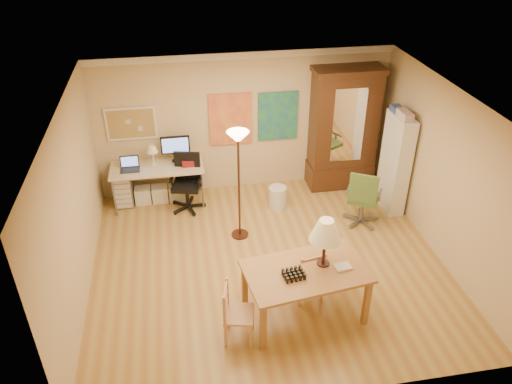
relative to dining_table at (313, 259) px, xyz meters
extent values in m
plane|color=#A3743A|center=(-0.36, 1.16, -0.96)|extent=(5.50, 5.50, 0.00)
cube|color=white|center=(-0.36, 3.62, 1.68)|extent=(5.50, 0.08, 0.12)
cube|color=#A58D4D|center=(-2.41, 3.63, 0.54)|extent=(0.90, 0.04, 0.62)
cube|color=yellow|center=(-0.61, 3.63, 0.49)|extent=(0.80, 0.04, 1.00)
cube|color=#225C88|center=(0.29, 3.63, 0.49)|extent=(0.75, 0.04, 0.95)
cube|color=brown|center=(-0.09, -0.03, -0.17)|extent=(1.73, 1.18, 0.04)
cube|color=brown|center=(-0.76, -0.53, -0.58)|extent=(0.08, 0.08, 0.76)
cube|color=brown|center=(0.68, -0.33, -0.58)|extent=(0.08, 0.08, 0.76)
cube|color=brown|center=(-0.87, 0.27, -0.58)|extent=(0.08, 0.08, 0.76)
cube|color=brown|center=(0.57, 0.47, -0.58)|extent=(0.08, 0.08, 0.76)
cylinder|color=black|center=(0.16, 0.06, -0.14)|extent=(0.17, 0.17, 0.02)
cylinder|color=black|center=(0.16, 0.06, 0.06)|extent=(0.04, 0.04, 0.43)
cone|color=#FFFBC7|center=(0.16, 0.06, 0.40)|extent=(0.43, 0.43, 0.30)
cube|color=beige|center=(0.40, -0.07, -0.14)|extent=(0.23, 0.19, 0.03)
cube|color=black|center=(-0.29, -0.13, -0.11)|extent=(0.33, 0.28, 0.09)
cube|color=tan|center=(0.04, 0.33, -0.55)|extent=(0.45, 0.44, 0.04)
cube|color=tan|center=(0.18, 0.52, -0.76)|extent=(0.04, 0.04, 0.39)
cube|color=tan|center=(-0.16, 0.46, -0.76)|extent=(0.04, 0.04, 0.39)
cube|color=tan|center=(0.23, 0.20, -0.76)|extent=(0.04, 0.04, 0.39)
cube|color=tan|center=(-0.11, 0.15, -0.76)|extent=(0.04, 0.04, 0.39)
cube|color=tan|center=(0.23, 0.20, -0.33)|extent=(0.04, 0.04, 0.45)
cube|color=tan|center=(-0.11, 0.15, -0.33)|extent=(0.04, 0.04, 0.45)
cube|color=tan|center=(0.06, 0.17, -0.28)|extent=(0.34, 0.08, 0.04)
cube|color=tan|center=(-1.03, -0.28, -0.55)|extent=(0.46, 0.47, 0.04)
cube|color=tan|center=(-0.91, -0.48, -0.76)|extent=(0.04, 0.04, 0.39)
cube|color=tan|center=(-0.84, -0.15, -0.76)|extent=(0.04, 0.04, 0.39)
cube|color=tan|center=(-1.23, -0.41, -0.76)|extent=(0.04, 0.04, 0.39)
cube|color=tan|center=(-1.15, -0.08, -0.76)|extent=(0.04, 0.04, 0.39)
cube|color=tan|center=(-1.23, -0.41, -0.32)|extent=(0.04, 0.04, 0.45)
cube|color=tan|center=(-1.15, -0.08, -0.32)|extent=(0.04, 0.04, 0.45)
cube|color=tan|center=(-1.19, -0.24, -0.28)|extent=(0.10, 0.34, 0.05)
cylinder|color=#402419|center=(-0.70, 1.97, -0.94)|extent=(0.29, 0.29, 0.03)
cylinder|color=#402419|center=(-0.70, 1.97, -0.02)|extent=(0.04, 0.04, 1.83)
cone|color=#FFE0A5|center=(-0.70, 1.97, 0.92)|extent=(0.35, 0.35, 0.15)
cube|color=beige|center=(-2.04, 3.28, -0.20)|extent=(1.69, 0.74, 0.03)
cylinder|color=slate|center=(-2.83, 2.96, -0.59)|extent=(0.04, 0.04, 0.74)
cylinder|color=slate|center=(-1.25, 2.96, -0.59)|extent=(0.04, 0.04, 0.74)
cylinder|color=slate|center=(-2.83, 3.59, -0.59)|extent=(0.04, 0.04, 0.74)
cylinder|color=slate|center=(-1.25, 3.59, -0.59)|extent=(0.04, 0.04, 0.74)
cube|color=black|center=(-2.51, 3.22, -0.18)|extent=(0.34, 0.23, 0.02)
cube|color=black|center=(-2.51, 3.39, -0.07)|extent=(0.34, 0.06, 0.22)
cube|color=black|center=(-1.67, 3.43, 0.15)|extent=(0.53, 0.04, 0.34)
cone|color=#FFFBC7|center=(-2.09, 3.38, 0.13)|extent=(0.21, 0.21, 0.13)
cube|color=beige|center=(-2.19, 3.12, -0.19)|extent=(0.26, 0.34, 0.01)
cube|color=maroon|center=(-1.46, 3.22, -0.13)|extent=(0.23, 0.17, 0.13)
cube|color=white|center=(-2.35, 3.33, -0.80)|extent=(0.29, 0.25, 0.32)
cube|color=white|center=(-2.04, 3.33, -0.80)|extent=(0.29, 0.25, 0.32)
cube|color=silver|center=(-1.72, 3.33, -0.80)|extent=(0.29, 0.25, 0.32)
cylinder|color=black|center=(-1.53, 2.98, -0.70)|extent=(0.06, 0.06, 0.41)
cube|color=black|center=(-1.53, 2.98, -0.47)|extent=(0.59, 0.57, 0.07)
cube|color=black|center=(-1.48, 3.19, -0.16)|extent=(0.47, 0.16, 0.53)
cube|color=black|center=(-1.79, 3.04, -0.32)|extent=(0.11, 0.31, 0.03)
cube|color=black|center=(-1.27, 2.91, -0.32)|extent=(0.11, 0.31, 0.03)
cylinder|color=slate|center=(1.49, 2.01, -0.70)|extent=(0.06, 0.06, 0.41)
cube|color=#3F682E|center=(1.49, 2.01, -0.46)|extent=(0.67, 0.66, 0.07)
cube|color=#3F682E|center=(1.38, 1.81, -0.15)|extent=(0.44, 0.28, 0.54)
cube|color=slate|center=(1.73, 1.88, -0.32)|extent=(0.19, 0.29, 0.03)
cube|color=slate|center=(1.26, 2.14, -0.32)|extent=(0.19, 0.29, 0.03)
cube|color=slate|center=(-2.70, 3.34, -0.61)|extent=(0.35, 0.40, 0.70)
cube|color=silver|center=(-2.70, 3.13, -0.61)|extent=(0.30, 0.02, 0.60)
cube|color=#37170F|center=(1.51, 3.40, 0.20)|extent=(1.21, 0.55, 2.32)
cube|color=#37170F|center=(1.51, 3.40, -0.71)|extent=(1.26, 0.60, 0.46)
cube|color=white|center=(1.51, 3.12, 0.42)|extent=(0.61, 0.01, 1.44)
cube|color=#37170F|center=(1.51, 3.40, 1.39)|extent=(1.30, 0.62, 0.09)
cube|color=white|center=(2.19, 2.41, -0.05)|extent=(0.27, 0.73, 1.82)
cube|color=#993333|center=(2.15, 2.28, -0.52)|extent=(0.16, 0.36, 0.22)
cube|color=#334C99|center=(2.15, 2.60, 0.56)|extent=(0.16, 0.26, 0.18)
cylinder|color=silver|center=(0.12, 2.75, -0.75)|extent=(0.33, 0.33, 0.42)
camera|label=1|loc=(-1.61, -4.92, 4.16)|focal=35.00mm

